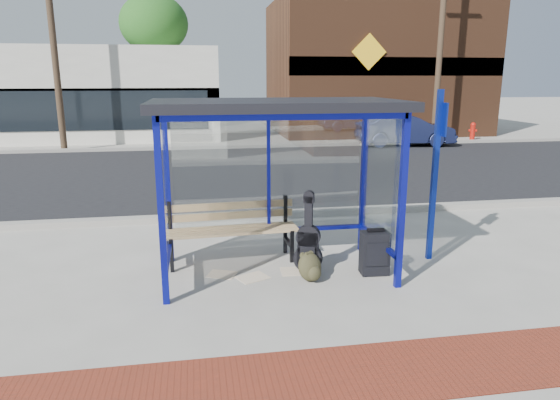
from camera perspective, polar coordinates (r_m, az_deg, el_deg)
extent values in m
plane|color=#B2ADA0|center=(7.18, -0.37, -8.31)|extent=(120.00, 120.00, 0.00)
cube|color=maroon|center=(4.92, 4.81, -19.54)|extent=(60.00, 1.00, 0.01)
cube|color=gray|center=(9.89, -3.08, -1.74)|extent=(60.00, 0.25, 0.12)
cube|color=black|center=(14.86, -5.36, 3.24)|extent=(60.00, 10.00, 0.00)
cube|color=gray|center=(19.88, -6.51, 6.05)|extent=(60.00, 0.25, 0.12)
cube|color=#B2ADA0|center=(21.76, -6.79, 6.56)|extent=(60.00, 4.00, 0.01)
cube|color=#0C118B|center=(6.04, -13.41, -1.50)|extent=(0.08, 0.08, 2.30)
cube|color=#0C118B|center=(6.55, 13.76, -0.33)|extent=(0.08, 0.08, 2.30)
cube|color=#0C118B|center=(7.50, -12.73, 1.49)|extent=(0.08, 0.08, 2.30)
cube|color=#0C118B|center=(7.91, 9.52, 2.27)|extent=(0.08, 0.08, 2.30)
cube|color=#0C118B|center=(7.41, -1.35, 10.36)|extent=(3.00, 0.08, 0.08)
cube|color=#0C118B|center=(5.93, 0.78, 9.51)|extent=(3.00, 0.08, 0.08)
cube|color=#0C118B|center=(6.60, -13.56, 9.56)|extent=(0.08, 1.50, 0.08)
cube|color=#0C118B|center=(7.07, 11.87, 9.91)|extent=(0.08, 1.50, 0.08)
cube|color=#0C118B|center=(7.75, -1.27, -3.51)|extent=(3.00, 0.08, 0.06)
cube|color=#0C118B|center=(6.98, -12.70, -5.84)|extent=(0.08, 1.50, 0.06)
cube|color=#0C118B|center=(7.42, 11.17, -4.57)|extent=(0.08, 1.50, 0.06)
cube|color=#0C118B|center=(7.52, -1.31, 3.42)|extent=(0.05, 0.05, 1.90)
cube|color=silver|center=(7.53, -1.31, 3.12)|extent=(2.84, 0.01, 1.82)
cube|color=silver|center=(6.73, -13.10, 1.48)|extent=(0.02, 1.34, 1.82)
cube|color=silver|center=(7.19, 11.50, 2.34)|extent=(0.02, 1.34, 1.82)
cube|color=black|center=(6.67, -0.41, 10.84)|extent=(3.30, 1.80, 0.12)
cube|color=silver|center=(25.83, -28.04, 10.64)|extent=(18.00, 6.00, 4.00)
cube|color=#59331E|center=(26.66, 10.59, 14.62)|extent=(10.00, 7.00, 6.40)
cube|color=black|center=(23.45, 13.56, 14.62)|extent=(10.00, 0.10, 0.80)
cube|color=yellow|center=(22.84, 10.14, 16.33)|extent=(1.56, 0.06, 1.56)
cylinder|color=#4C3826|center=(28.64, -13.87, 12.98)|extent=(0.36, 0.36, 5.00)
ellipsoid|color=#1B5117|center=(28.77, -14.23, 18.96)|extent=(3.60, 3.60, 3.06)
cylinder|color=#4C3826|center=(31.63, 16.18, 12.88)|extent=(0.36, 0.36, 5.00)
ellipsoid|color=#1B5117|center=(31.75, 16.56, 18.29)|extent=(3.60, 3.60, 3.06)
cylinder|color=#4C3826|center=(20.61, -24.49, 16.21)|extent=(0.24, 0.24, 8.00)
cylinder|color=#4C3826|center=(22.40, 17.84, 16.47)|extent=(0.24, 0.24, 8.00)
cube|color=black|center=(7.29, -12.29, -6.21)|extent=(0.06, 0.06, 0.50)
cube|color=black|center=(7.63, -12.42, -3.57)|extent=(0.06, 0.06, 0.94)
cube|color=black|center=(7.50, -12.31, -5.66)|extent=(0.08, 0.45, 0.06)
cube|color=black|center=(7.50, 1.37, -5.33)|extent=(0.06, 0.06, 0.50)
cube|color=black|center=(7.83, 0.61, -2.80)|extent=(0.06, 0.06, 0.94)
cube|color=black|center=(7.70, 0.97, -4.82)|extent=(0.08, 0.45, 0.06)
cube|color=tan|center=(7.30, -5.44, -3.88)|extent=(1.99, 0.21, 0.04)
cube|color=tan|center=(7.41, -5.56, -3.60)|extent=(1.99, 0.21, 0.04)
cube|color=tan|center=(7.53, -5.68, -3.33)|extent=(1.99, 0.21, 0.04)
cube|color=tan|center=(7.64, -5.79, -3.07)|extent=(1.99, 0.21, 0.04)
cube|color=tan|center=(7.64, -5.86, -1.79)|extent=(1.98, 0.14, 0.11)
cube|color=tan|center=(7.60, -5.89, -0.67)|extent=(1.98, 0.14, 0.11)
cylinder|color=black|center=(7.16, 3.22, -6.65)|extent=(0.42, 0.26, 0.41)
cylinder|color=black|center=(7.06, 3.26, -4.20)|extent=(0.36, 0.23, 0.34)
cube|color=black|center=(7.11, 3.24, -5.47)|extent=(0.31, 0.22, 0.49)
cube|color=black|center=(6.96, 3.29, -1.61)|extent=(0.14, 0.13, 0.49)
cube|color=black|center=(6.91, 3.32, 0.11)|extent=(0.17, 0.15, 0.10)
cube|color=black|center=(7.16, 10.76, -5.94)|extent=(0.40, 0.26, 0.61)
cylinder|color=black|center=(7.22, 9.55, -8.16)|extent=(0.07, 0.22, 0.06)
cylinder|color=black|center=(7.30, 11.75, -8.01)|extent=(0.07, 0.22, 0.06)
cube|color=black|center=(7.05, 10.88, -3.36)|extent=(0.25, 0.06, 0.04)
cube|color=black|center=(7.04, 11.07, -6.16)|extent=(0.31, 0.03, 0.33)
ellipsoid|color=#32301C|center=(6.86, 3.42, -7.63)|extent=(0.40, 0.34, 0.40)
ellipsoid|color=#32301C|center=(6.79, 3.98, -8.39)|extent=(0.23, 0.19, 0.21)
cube|color=#32301C|center=(6.82, 3.35, -6.10)|extent=(0.12, 0.08, 0.03)
cube|color=navy|center=(7.73, 17.23, 2.51)|extent=(0.08, 0.08, 2.55)
cube|color=navy|center=(7.64, 18.01, 8.77)|extent=(0.03, 0.32, 0.48)
cube|color=white|center=(7.02, -3.13, -8.84)|extent=(0.51, 0.47, 0.01)
cube|color=white|center=(7.16, -6.65, -8.46)|extent=(0.48, 0.43, 0.01)
cube|color=white|center=(7.23, 1.19, -8.16)|extent=(0.29, 0.36, 0.01)
imported|color=#181E43|center=(21.11, 14.09, 7.77)|extent=(4.02, 1.75, 1.29)
cylinder|color=red|center=(24.02, 21.14, 7.17)|extent=(0.21, 0.21, 0.64)
sphere|color=red|center=(23.98, 21.21, 8.01)|extent=(0.24, 0.24, 0.24)
cylinder|color=red|center=(24.01, 21.16, 7.42)|extent=(0.36, 0.23, 0.11)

